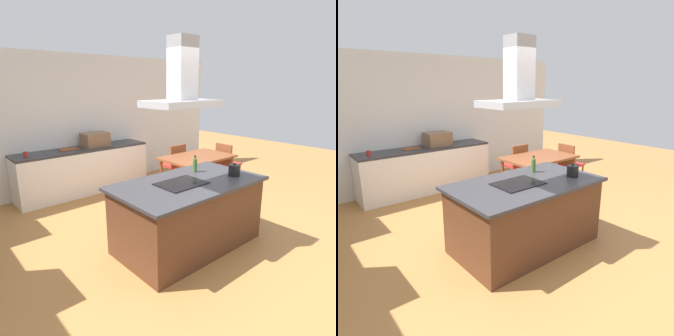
% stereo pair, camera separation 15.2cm
% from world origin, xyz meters
% --- Properties ---
extents(ground, '(16.00, 16.00, 0.00)m').
position_xyz_m(ground, '(0.00, 1.50, 0.00)').
color(ground, '#AD753D').
extents(wall_back, '(7.20, 0.10, 2.70)m').
position_xyz_m(wall_back, '(0.00, 3.25, 1.35)').
color(wall_back, white).
rests_on(wall_back, ground).
extents(kitchen_island, '(1.97, 1.12, 0.90)m').
position_xyz_m(kitchen_island, '(0.00, 0.00, 0.45)').
color(kitchen_island, '#59331E').
rests_on(kitchen_island, ground).
extents(cooktop, '(0.60, 0.44, 0.01)m').
position_xyz_m(cooktop, '(-0.13, 0.00, 0.91)').
color(cooktop, black).
rests_on(cooktop, kitchen_island).
extents(tea_kettle, '(0.21, 0.16, 0.18)m').
position_xyz_m(tea_kettle, '(0.66, -0.22, 0.98)').
color(tea_kettle, black).
rests_on(tea_kettle, kitchen_island).
extents(olive_oil_bottle, '(0.06, 0.06, 0.24)m').
position_xyz_m(olive_oil_bottle, '(0.39, 0.27, 1.00)').
color(olive_oil_bottle, '#47722D').
rests_on(olive_oil_bottle, kitchen_island).
extents(back_counter, '(2.64, 0.62, 0.90)m').
position_xyz_m(back_counter, '(-0.08, 2.88, 0.45)').
color(back_counter, white).
rests_on(back_counter, ground).
extents(countertop_microwave, '(0.50, 0.38, 0.28)m').
position_xyz_m(countertop_microwave, '(0.20, 2.88, 1.04)').
color(countertop_microwave, brown).
rests_on(countertop_microwave, back_counter).
extents(coffee_mug_red, '(0.08, 0.08, 0.09)m').
position_xyz_m(coffee_mug_red, '(-1.15, 2.84, 0.95)').
color(coffee_mug_red, red).
rests_on(coffee_mug_red, back_counter).
extents(cutting_board, '(0.34, 0.24, 0.02)m').
position_xyz_m(cutting_board, '(-0.34, 2.93, 0.91)').
color(cutting_board, brown).
rests_on(cutting_board, back_counter).
extents(dining_table, '(1.40, 0.90, 0.75)m').
position_xyz_m(dining_table, '(1.60, 1.35, 0.67)').
color(dining_table, brown).
rests_on(dining_table, ground).
extents(chair_at_right_end, '(0.42, 0.42, 0.89)m').
position_xyz_m(chair_at_right_end, '(2.51, 1.35, 0.51)').
color(chair_at_right_end, red).
rests_on(chair_at_right_end, ground).
extents(chair_facing_back_wall, '(0.42, 0.42, 0.89)m').
position_xyz_m(chair_facing_back_wall, '(1.60, 2.02, 0.51)').
color(chair_facing_back_wall, red).
rests_on(chair_facing_back_wall, ground).
extents(range_hood, '(0.90, 0.55, 0.78)m').
position_xyz_m(range_hood, '(-0.13, 0.00, 2.10)').
color(range_hood, '#ADADB2').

